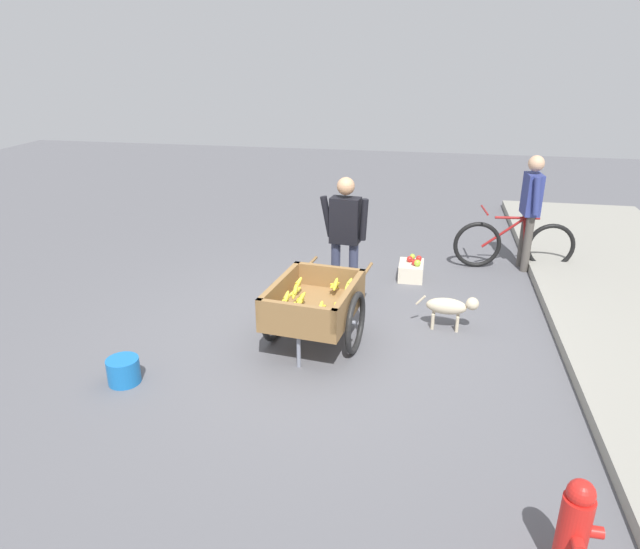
{
  "coord_description": "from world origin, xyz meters",
  "views": [
    {
      "loc": [
        5.33,
        0.99,
        2.89
      ],
      "look_at": [
        0.07,
        -0.03,
        0.75
      ],
      "focal_mm": 31.9,
      "sensor_mm": 36.0,
      "label": 1
    }
  ],
  "objects_px": {
    "cyclist_person": "(531,203)",
    "dog": "(450,307)",
    "fruit_cart": "(314,307)",
    "bicycle": "(514,244)",
    "vendor_person": "(345,230)",
    "fire_hydrant": "(574,529)",
    "plastic_bucket": "(124,371)",
    "apple_crate": "(411,270)"
  },
  "relations": [
    {
      "from": "dog",
      "to": "plastic_bucket",
      "type": "xyz_separation_m",
      "value": [
        1.68,
        -2.97,
        -0.15
      ]
    },
    {
      "from": "vendor_person",
      "to": "fire_hydrant",
      "type": "distance_m",
      "value": 4.09
    },
    {
      "from": "fruit_cart",
      "to": "fire_hydrant",
      "type": "distance_m",
      "value": 3.17
    },
    {
      "from": "vendor_person",
      "to": "fire_hydrant",
      "type": "relative_size",
      "value": 2.29
    },
    {
      "from": "fruit_cart",
      "to": "fire_hydrant",
      "type": "bearing_deg",
      "value": 39.53
    },
    {
      "from": "cyclist_person",
      "to": "plastic_bucket",
      "type": "bearing_deg",
      "value": -46.73
    },
    {
      "from": "fruit_cart",
      "to": "dog",
      "type": "xyz_separation_m",
      "value": [
        -0.63,
        1.38,
        -0.17
      ]
    },
    {
      "from": "cyclist_person",
      "to": "bicycle",
      "type": "bearing_deg",
      "value": -83.93
    },
    {
      "from": "fire_hydrant",
      "to": "fruit_cart",
      "type": "bearing_deg",
      "value": -140.47
    },
    {
      "from": "vendor_person",
      "to": "apple_crate",
      "type": "height_order",
      "value": "vendor_person"
    },
    {
      "from": "dog",
      "to": "fire_hydrant",
      "type": "distance_m",
      "value": 3.14
    },
    {
      "from": "bicycle",
      "to": "dog",
      "type": "bearing_deg",
      "value": -23.28
    },
    {
      "from": "cyclist_person",
      "to": "dog",
      "type": "relative_size",
      "value": 2.35
    },
    {
      "from": "bicycle",
      "to": "fruit_cart",
      "type": "bearing_deg",
      "value": -39.97
    },
    {
      "from": "fruit_cart",
      "to": "plastic_bucket",
      "type": "xyz_separation_m",
      "value": [
        1.04,
        -1.58,
        -0.32
      ]
    },
    {
      "from": "bicycle",
      "to": "cyclist_person",
      "type": "height_order",
      "value": "cyclist_person"
    },
    {
      "from": "dog",
      "to": "bicycle",
      "type": "bearing_deg",
      "value": 156.72
    },
    {
      "from": "plastic_bucket",
      "to": "vendor_person",
      "type": "bearing_deg",
      "value": 141.78
    },
    {
      "from": "fruit_cart",
      "to": "bicycle",
      "type": "relative_size",
      "value": 1.04
    },
    {
      "from": "vendor_person",
      "to": "cyclist_person",
      "type": "bearing_deg",
      "value": 124.78
    },
    {
      "from": "plastic_bucket",
      "to": "bicycle",
      "type": "bearing_deg",
      "value": 134.24
    },
    {
      "from": "fire_hydrant",
      "to": "apple_crate",
      "type": "relative_size",
      "value": 1.52
    },
    {
      "from": "fire_hydrant",
      "to": "apple_crate",
      "type": "xyz_separation_m",
      "value": [
        -4.49,
        -1.1,
        -0.21
      ]
    },
    {
      "from": "bicycle",
      "to": "fire_hydrant",
      "type": "relative_size",
      "value": 2.47
    },
    {
      "from": "apple_crate",
      "to": "vendor_person",
      "type": "bearing_deg",
      "value": -40.45
    },
    {
      "from": "plastic_bucket",
      "to": "apple_crate",
      "type": "bearing_deg",
      "value": 141.11
    },
    {
      "from": "fire_hydrant",
      "to": "plastic_bucket",
      "type": "height_order",
      "value": "fire_hydrant"
    },
    {
      "from": "cyclist_person",
      "to": "fire_hydrant",
      "type": "bearing_deg",
      "value": -4.59
    },
    {
      "from": "plastic_bucket",
      "to": "cyclist_person",
      "type": "bearing_deg",
      "value": 133.27
    },
    {
      "from": "dog",
      "to": "apple_crate",
      "type": "height_order",
      "value": "dog"
    },
    {
      "from": "bicycle",
      "to": "plastic_bucket",
      "type": "height_order",
      "value": "bicycle"
    },
    {
      "from": "apple_crate",
      "to": "fire_hydrant",
      "type": "bearing_deg",
      "value": 13.82
    },
    {
      "from": "cyclist_person",
      "to": "apple_crate",
      "type": "height_order",
      "value": "cyclist_person"
    },
    {
      "from": "fire_hydrant",
      "to": "plastic_bucket",
      "type": "bearing_deg",
      "value": -111.23
    },
    {
      "from": "cyclist_person",
      "to": "fruit_cart",
      "type": "bearing_deg",
      "value": -41.63
    },
    {
      "from": "apple_crate",
      "to": "bicycle",
      "type": "bearing_deg",
      "value": 116.07
    },
    {
      "from": "fire_hydrant",
      "to": "cyclist_person",
      "type": "bearing_deg",
      "value": 175.41
    },
    {
      "from": "dog",
      "to": "apple_crate",
      "type": "relative_size",
      "value": 1.53
    },
    {
      "from": "bicycle",
      "to": "plastic_bucket",
      "type": "bearing_deg",
      "value": -45.76
    },
    {
      "from": "fruit_cart",
      "to": "apple_crate",
      "type": "distance_m",
      "value": 2.26
    },
    {
      "from": "dog",
      "to": "apple_crate",
      "type": "distance_m",
      "value": 1.5
    },
    {
      "from": "vendor_person",
      "to": "bicycle",
      "type": "relative_size",
      "value": 0.93
    }
  ]
}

